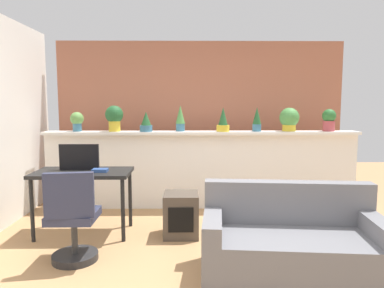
{
  "coord_description": "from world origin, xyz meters",
  "views": [
    {
      "loc": [
        -0.2,
        -3.17,
        1.53
      ],
      "look_at": [
        -0.15,
        1.12,
        1.04
      ],
      "focal_mm": 33.5,
      "sensor_mm": 36.0,
      "label": 1
    }
  ],
  "objects_px": {
    "potted_plant_3": "(180,118)",
    "office_chair": "(73,224)",
    "potted_plant_0": "(77,120)",
    "side_cube_shelf": "(181,215)",
    "couch": "(292,245)",
    "potted_plant_1": "(114,117)",
    "potted_plant_6": "(289,119)",
    "book_on_desk": "(100,170)",
    "potted_plant_7": "(329,119)",
    "tv_monitor": "(79,157)",
    "desk": "(83,178)",
    "potted_plant_2": "(146,123)",
    "potted_plant_4": "(223,121)",
    "potted_plant_5": "(257,119)"
  },
  "relations": [
    {
      "from": "side_cube_shelf",
      "to": "potted_plant_5",
      "type": "bearing_deg",
      "value": 45.43
    },
    {
      "from": "potted_plant_7",
      "to": "tv_monitor",
      "type": "relative_size",
      "value": 0.69
    },
    {
      "from": "potted_plant_1",
      "to": "potted_plant_5",
      "type": "xyz_separation_m",
      "value": [
        2.04,
        -0.03,
        -0.04
      ]
    },
    {
      "from": "potted_plant_4",
      "to": "couch",
      "type": "height_order",
      "value": "potted_plant_4"
    },
    {
      "from": "potted_plant_7",
      "to": "potted_plant_2",
      "type": "bearing_deg",
      "value": -178.94
    },
    {
      "from": "potted_plant_7",
      "to": "desk",
      "type": "height_order",
      "value": "potted_plant_7"
    },
    {
      "from": "potted_plant_7",
      "to": "office_chair",
      "type": "bearing_deg",
      "value": -149.78
    },
    {
      "from": "potted_plant_2",
      "to": "potted_plant_4",
      "type": "relative_size",
      "value": 0.82
    },
    {
      "from": "potted_plant_0",
      "to": "side_cube_shelf",
      "type": "distance_m",
      "value": 2.14
    },
    {
      "from": "potted_plant_3",
      "to": "office_chair",
      "type": "relative_size",
      "value": 0.41
    },
    {
      "from": "potted_plant_3",
      "to": "desk",
      "type": "relative_size",
      "value": 0.34
    },
    {
      "from": "potted_plant_4",
      "to": "desk",
      "type": "height_order",
      "value": "potted_plant_4"
    },
    {
      "from": "office_chair",
      "to": "couch",
      "type": "xyz_separation_m",
      "value": [
        2.02,
        -0.28,
        -0.11
      ]
    },
    {
      "from": "potted_plant_1",
      "to": "potted_plant_6",
      "type": "bearing_deg",
      "value": 0.39
    },
    {
      "from": "potted_plant_3",
      "to": "potted_plant_1",
      "type": "bearing_deg",
      "value": -179.37
    },
    {
      "from": "potted_plant_4",
      "to": "book_on_desk",
      "type": "height_order",
      "value": "potted_plant_4"
    },
    {
      "from": "office_chair",
      "to": "book_on_desk",
      "type": "xyz_separation_m",
      "value": [
        0.09,
        0.73,
        0.38
      ]
    },
    {
      "from": "couch",
      "to": "potted_plant_7",
      "type": "bearing_deg",
      "value": 62.0
    },
    {
      "from": "potted_plant_6",
      "to": "book_on_desk",
      "type": "height_order",
      "value": "potted_plant_6"
    },
    {
      "from": "desk",
      "to": "potted_plant_1",
      "type": "bearing_deg",
      "value": 80.8
    },
    {
      "from": "office_chair",
      "to": "potted_plant_5",
      "type": "bearing_deg",
      "value": 40.66
    },
    {
      "from": "potted_plant_0",
      "to": "potted_plant_6",
      "type": "bearing_deg",
      "value": 0.29
    },
    {
      "from": "potted_plant_0",
      "to": "desk",
      "type": "distance_m",
      "value": 1.27
    },
    {
      "from": "potted_plant_1",
      "to": "potted_plant_3",
      "type": "bearing_deg",
      "value": 0.63
    },
    {
      "from": "potted_plant_2",
      "to": "tv_monitor",
      "type": "relative_size",
      "value": 0.62
    },
    {
      "from": "potted_plant_2",
      "to": "book_on_desk",
      "type": "bearing_deg",
      "value": -111.54
    },
    {
      "from": "potted_plant_7",
      "to": "tv_monitor",
      "type": "height_order",
      "value": "potted_plant_7"
    },
    {
      "from": "couch",
      "to": "book_on_desk",
      "type": "bearing_deg",
      "value": 152.21
    },
    {
      "from": "desk",
      "to": "potted_plant_4",
      "type": "bearing_deg",
      "value": 29.93
    },
    {
      "from": "side_cube_shelf",
      "to": "book_on_desk",
      "type": "relative_size",
      "value": 2.93
    },
    {
      "from": "desk",
      "to": "couch",
      "type": "height_order",
      "value": "couch"
    },
    {
      "from": "potted_plant_5",
      "to": "potted_plant_6",
      "type": "relative_size",
      "value": 1.03
    },
    {
      "from": "potted_plant_1",
      "to": "potted_plant_6",
      "type": "distance_m",
      "value": 2.52
    },
    {
      "from": "potted_plant_3",
      "to": "potted_plant_4",
      "type": "xyz_separation_m",
      "value": [
        0.61,
        -0.06,
        -0.04
      ]
    },
    {
      "from": "book_on_desk",
      "to": "couch",
      "type": "relative_size",
      "value": 0.11
    },
    {
      "from": "potted_plant_7",
      "to": "couch",
      "type": "xyz_separation_m",
      "value": [
        -1.12,
        -2.11,
        -1.02
      ]
    },
    {
      "from": "potted_plant_6",
      "to": "book_on_desk",
      "type": "xyz_separation_m",
      "value": [
        -2.47,
        -1.11,
        -0.54
      ]
    },
    {
      "from": "potted_plant_6",
      "to": "book_on_desk",
      "type": "relative_size",
      "value": 1.98
    },
    {
      "from": "office_chair",
      "to": "book_on_desk",
      "type": "distance_m",
      "value": 0.83
    },
    {
      "from": "potted_plant_5",
      "to": "desk",
      "type": "relative_size",
      "value": 0.32
    },
    {
      "from": "potted_plant_0",
      "to": "couch",
      "type": "relative_size",
      "value": 0.17
    },
    {
      "from": "office_chair",
      "to": "potted_plant_0",
      "type": "bearing_deg",
      "value": 104.96
    },
    {
      "from": "potted_plant_7",
      "to": "book_on_desk",
      "type": "distance_m",
      "value": 3.28
    },
    {
      "from": "potted_plant_2",
      "to": "book_on_desk",
      "type": "xyz_separation_m",
      "value": [
        -0.41,
        -1.05,
        -0.49
      ]
    },
    {
      "from": "desk",
      "to": "couch",
      "type": "xyz_separation_m",
      "value": [
        2.14,
        -1.07,
        -0.38
      ]
    },
    {
      "from": "potted_plant_7",
      "to": "office_chair",
      "type": "height_order",
      "value": "potted_plant_7"
    },
    {
      "from": "potted_plant_0",
      "to": "potted_plant_7",
      "type": "height_order",
      "value": "potted_plant_7"
    },
    {
      "from": "potted_plant_7",
      "to": "side_cube_shelf",
      "type": "height_order",
      "value": "potted_plant_7"
    },
    {
      "from": "potted_plant_7",
      "to": "desk",
      "type": "xyz_separation_m",
      "value": [
        -3.26,
        -1.04,
        -0.63
      ]
    },
    {
      "from": "side_cube_shelf",
      "to": "couch",
      "type": "distance_m",
      "value": 1.41
    }
  ]
}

